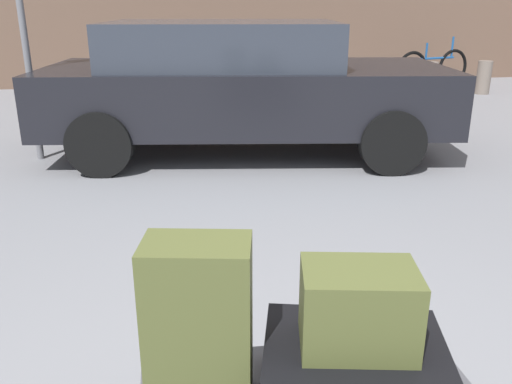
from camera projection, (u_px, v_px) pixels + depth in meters
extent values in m
cube|color=black|center=(353.00, 374.00, 1.78)|extent=(0.69, 0.59, 0.23)
cube|color=#4C5128|center=(199.00, 326.00, 1.73)|extent=(0.37, 0.27, 0.59)
cube|color=#4C5128|center=(358.00, 308.00, 1.70)|extent=(0.40, 0.32, 0.27)
cube|color=black|center=(246.00, 95.00, 5.93)|extent=(4.52, 2.40, 0.64)
cube|color=#2D333D|center=(222.00, 44.00, 5.74)|extent=(2.61, 1.92, 0.46)
cylinder|color=black|center=(357.00, 109.00, 6.87)|extent=(0.67, 0.31, 0.64)
cylinder|color=black|center=(392.00, 142.00, 5.27)|extent=(0.67, 0.31, 0.64)
cylinder|color=black|center=(134.00, 110.00, 6.81)|extent=(0.67, 0.31, 0.64)
cylinder|color=black|center=(100.00, 144.00, 5.21)|extent=(0.67, 0.31, 0.64)
torus|color=black|center=(412.00, 70.00, 10.44)|extent=(0.71, 0.25, 0.72)
torus|color=black|center=(453.00, 67.00, 10.85)|extent=(0.71, 0.25, 0.72)
cylinder|color=#194C8C|center=(434.00, 58.00, 10.58)|extent=(0.98, 0.31, 0.04)
cylinder|color=#194C8C|center=(427.00, 51.00, 10.45)|extent=(0.05, 0.05, 0.30)
cylinder|color=#194C8C|center=(452.00, 47.00, 10.69)|extent=(0.05, 0.05, 0.40)
cylinder|color=#72665B|center=(353.00, 81.00, 9.49)|extent=(0.25, 0.25, 0.60)
cylinder|color=#72665B|center=(430.00, 79.00, 9.72)|extent=(0.25, 0.25, 0.60)
cylinder|color=#72665B|center=(484.00, 77.00, 9.88)|extent=(0.25, 0.25, 0.60)
cylinder|color=slate|center=(26.00, 45.00, 5.48)|extent=(0.07, 0.07, 2.39)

